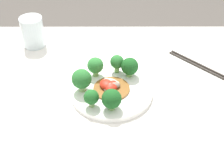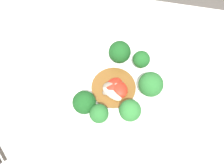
% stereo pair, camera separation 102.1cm
% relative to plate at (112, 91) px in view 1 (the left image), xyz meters
% --- Properties ---
extents(table, '(1.00, 0.70, 0.71)m').
position_rel_plate_xyz_m(table, '(0.00, -0.05, -0.36)').
color(table, silver).
rests_on(table, ground_plane).
extents(plate, '(0.24, 0.24, 0.02)m').
position_rel_plate_xyz_m(plate, '(0.00, 0.00, 0.00)').
color(plate, white).
rests_on(plate, table).
extents(broccoli_southeast, '(0.05, 0.05, 0.06)m').
position_rel_plate_xyz_m(broccoli_southeast, '(0.05, -0.07, 0.05)').
color(broccoli_southeast, '#7AAD5B').
rests_on(broccoli_southeast, plate).
extents(broccoli_south, '(0.04, 0.04, 0.06)m').
position_rel_plate_xyz_m(broccoli_south, '(-0.01, -0.09, 0.04)').
color(broccoli_south, '#7AAD5B').
rests_on(broccoli_south, plate).
extents(broccoli_north, '(0.05, 0.05, 0.06)m').
position_rel_plate_xyz_m(broccoli_north, '(0.00, 0.08, 0.04)').
color(broccoli_north, '#7AAD5B').
rests_on(broccoli_north, plate).
extents(broccoli_northeast, '(0.04, 0.04, 0.05)m').
position_rel_plate_xyz_m(broccoli_northeast, '(0.06, 0.07, 0.04)').
color(broccoli_northeast, '#89B76B').
rests_on(broccoli_northeast, plate).
extents(broccoli_southwest, '(0.05, 0.05, 0.06)m').
position_rel_plate_xyz_m(broccoli_southwest, '(-0.05, -0.06, 0.04)').
color(broccoli_southwest, '#7AAD5B').
rests_on(broccoli_southwest, plate).
extents(broccoli_east, '(0.06, 0.06, 0.07)m').
position_rel_plate_xyz_m(broccoli_east, '(0.09, 0.00, 0.05)').
color(broccoli_east, '#89B76B').
rests_on(broccoli_east, plate).
extents(stirfry_center, '(0.11, 0.11, 0.02)m').
position_rel_plate_xyz_m(stirfry_center, '(0.00, -0.00, 0.02)').
color(stirfry_center, brown).
rests_on(stirfry_center, plate).
extents(drinking_glass, '(0.08, 0.08, 0.11)m').
position_rel_plate_xyz_m(drinking_glass, '(0.28, -0.27, 0.05)').
color(drinking_glass, silver).
rests_on(drinking_glass, table).
extents(chopsticks, '(0.16, 0.16, 0.01)m').
position_rel_plate_xyz_m(chopsticks, '(-0.28, -0.14, -0.00)').
color(chopsticks, '#2D2823').
rests_on(chopsticks, table).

